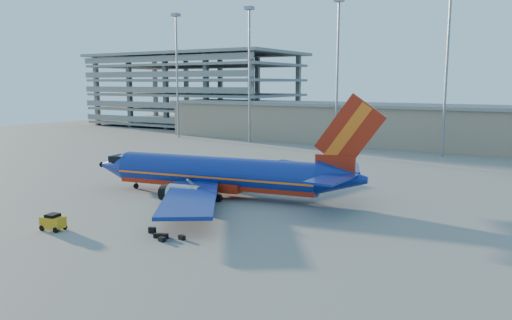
{
  "coord_description": "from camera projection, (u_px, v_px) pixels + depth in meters",
  "views": [
    {
      "loc": [
        32.47,
        -45.08,
        12.8
      ],
      "look_at": [
        2.71,
        3.47,
        4.0
      ],
      "focal_mm": 35.0,
      "sensor_mm": 36.0,
      "label": 1
    }
  ],
  "objects": [
    {
      "name": "ground",
      "position": [
        220.0,
        197.0,
        56.71
      ],
      "size": [
        220.0,
        220.0,
        0.0
      ],
      "primitive_type": "plane",
      "color": "slate",
      "rests_on": "ground"
    },
    {
      "name": "aircraft_main",
      "position": [
        223.0,
        175.0,
        56.54
      ],
      "size": [
        34.68,
        33.08,
        11.82
      ],
      "rotation": [
        0.0,
        0.0,
        0.18
      ],
      "color": "navy",
      "rests_on": "ground"
    },
    {
      "name": "parking_garage",
      "position": [
        195.0,
        87.0,
        149.34
      ],
      "size": [
        62.0,
        32.0,
        21.4
      ],
      "color": "slate",
      "rests_on": "ground"
    },
    {
      "name": "luggage_pile",
      "position": [
        163.0,
        235.0,
        41.63
      ],
      "size": [
        4.01,
        1.78,
        0.52
      ],
      "color": "black",
      "rests_on": "ground"
    },
    {
      "name": "baggage_tug",
      "position": [
        53.0,
        222.0,
        43.73
      ],
      "size": [
        2.23,
        1.57,
        1.47
      ],
      "rotation": [
        0.0,
        0.0,
        0.17
      ],
      "color": "orange",
      "rests_on": "ground"
    },
    {
      "name": "light_mast_row",
      "position": [
        389.0,
        57.0,
        90.21
      ],
      "size": [
        101.6,
        1.6,
        28.65
      ],
      "color": "gray",
      "rests_on": "ground"
    },
    {
      "name": "terminal_building",
      "position": [
        429.0,
        126.0,
        99.76
      ],
      "size": [
        122.0,
        16.0,
        8.5
      ],
      "color": "gray",
      "rests_on": "ground"
    }
  ]
}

